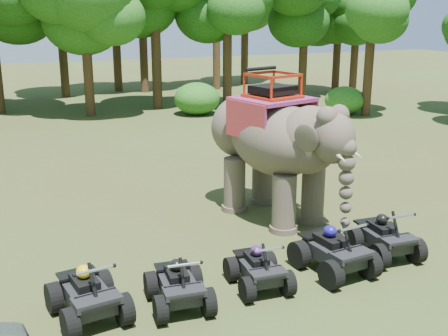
% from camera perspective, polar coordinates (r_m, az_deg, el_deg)
% --- Properties ---
extents(ground, '(110.00, 110.00, 0.00)m').
position_cam_1_polar(ground, '(14.05, 1.96, -8.72)').
color(ground, '#47381E').
rests_on(ground, ground).
extents(elephant, '(3.42, 5.45, 4.25)m').
position_cam_1_polar(elephant, '(15.92, 5.06, 2.30)').
color(elephant, brown).
rests_on(elephant, ground).
extents(atv_0, '(1.51, 1.92, 1.31)m').
position_cam_1_polar(atv_0, '(11.40, -13.73, -11.72)').
color(atv_0, black).
rests_on(atv_0, ground).
extents(atv_1, '(1.34, 1.73, 1.20)m').
position_cam_1_polar(atv_1, '(11.55, -4.66, -11.20)').
color(atv_1, black).
rests_on(atv_1, ground).
extents(atv_2, '(1.24, 1.63, 1.14)m').
position_cam_1_polar(atv_2, '(12.26, 3.54, -9.64)').
color(atv_2, black).
rests_on(atv_2, ground).
extents(atv_3, '(1.49, 1.94, 1.35)m').
position_cam_1_polar(atv_3, '(13.10, 11.12, -7.69)').
color(atv_3, black).
rests_on(atv_3, ground).
extents(atv_4, '(1.36, 1.80, 1.28)m').
position_cam_1_polar(atv_4, '(14.23, 16.03, -6.23)').
color(atv_4, black).
rests_on(atv_4, ground).
extents(tree_0, '(5.63, 5.63, 8.05)m').
position_cam_1_polar(tree_0, '(32.32, -13.83, 12.22)').
color(tree_0, '#195114').
rests_on(tree_0, ground).
extents(tree_1, '(6.52, 6.52, 9.31)m').
position_cam_1_polar(tree_1, '(34.13, -6.98, 13.79)').
color(tree_1, '#195114').
rests_on(tree_1, ground).
extents(tree_2, '(5.82, 5.82, 8.32)m').
position_cam_1_polar(tree_2, '(34.18, 0.34, 13.07)').
color(tree_2, '#195114').
rests_on(tree_2, ground).
extents(tree_3, '(5.35, 5.35, 7.64)m').
position_cam_1_polar(tree_3, '(36.56, 8.10, 12.57)').
color(tree_3, '#195114').
rests_on(tree_3, ground).
extents(tree_4, '(5.04, 5.04, 7.20)m').
position_cam_1_polar(tree_4, '(32.57, 14.59, 11.45)').
color(tree_4, '#195114').
rests_on(tree_4, ground).
extents(tree_29, '(6.39, 6.39, 9.13)m').
position_cam_1_polar(tree_29, '(39.93, -16.23, 13.45)').
color(tree_29, '#195114').
rests_on(tree_29, ground).
extents(tree_31, '(6.37, 6.37, 9.09)m').
position_cam_1_polar(tree_31, '(41.11, -8.27, 13.93)').
color(tree_31, '#195114').
rests_on(tree_31, ground).
extents(tree_32, '(5.00, 5.00, 7.15)m').
position_cam_1_polar(tree_32, '(39.63, 13.19, 12.21)').
color(tree_32, '#195114').
rests_on(tree_32, ground).
extents(tree_36, '(6.61, 6.61, 9.45)m').
position_cam_1_polar(tree_36, '(41.98, -10.98, 14.09)').
color(tree_36, '#195114').
rests_on(tree_36, ground).
extents(tree_37, '(5.90, 5.90, 8.43)m').
position_cam_1_polar(tree_37, '(42.33, -0.77, 13.69)').
color(tree_37, '#195114').
rests_on(tree_37, ground).
extents(tree_38, '(5.32, 5.32, 7.60)m').
position_cam_1_polar(tree_38, '(41.12, 11.47, 12.75)').
color(tree_38, '#195114').
rests_on(tree_38, ground).
extents(tree_40, '(6.39, 6.39, 9.13)m').
position_cam_1_polar(tree_40, '(45.46, 2.13, 14.28)').
color(tree_40, '#195114').
rests_on(tree_40, ground).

